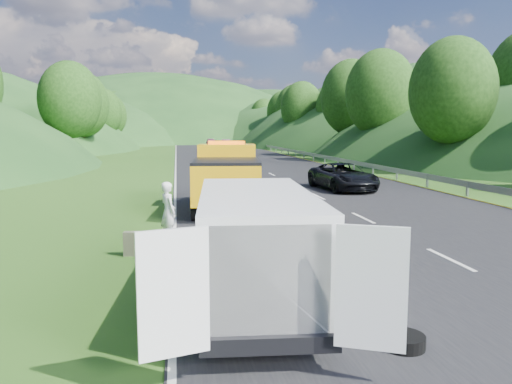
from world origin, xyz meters
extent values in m
plane|color=#38661E|center=(0.00, 0.00, 0.00)|extent=(320.00, 320.00, 0.00)
cube|color=black|center=(3.00, 40.00, 0.01)|extent=(14.00, 200.00, 0.02)
cube|color=gray|center=(10.30, 52.50, 0.00)|extent=(0.06, 140.00, 1.52)
cylinder|color=black|center=(-2.63, 8.83, 0.55)|extent=(0.50, 1.14, 1.10)
cylinder|color=black|center=(-0.54, 8.61, 0.55)|extent=(0.50, 1.14, 1.10)
cylinder|color=black|center=(-3.09, 4.44, 0.55)|extent=(0.50, 1.14, 1.10)
cylinder|color=black|center=(-1.01, 4.22, 0.55)|extent=(0.50, 1.14, 1.10)
cube|color=#EDA90C|center=(-1.68, 7.79, 1.60)|extent=(2.55, 2.01, 2.10)
cube|color=#EDA90C|center=(-1.95, 5.32, 1.33)|extent=(2.81, 3.99, 1.44)
cube|color=black|center=(-1.95, 5.32, 2.10)|extent=(2.81, 3.99, 0.11)
cube|color=black|center=(-1.55, 9.11, 0.99)|extent=(2.34, 1.55, 0.77)
cube|color=black|center=(-1.48, 9.77, 0.77)|extent=(2.33, 0.46, 0.55)
cube|color=#EDA90C|center=(-1.50, 9.49, 1.71)|extent=(2.29, 1.10, 1.21)
cube|color=orange|center=(-1.68, 7.79, 2.71)|extent=(1.57, 0.44, 0.18)
cube|color=black|center=(-1.60, 8.56, 1.99)|extent=(2.10, 0.31, 0.99)
cylinder|color=black|center=(-3.11, -2.81, 0.38)|extent=(0.35, 0.78, 0.76)
cylinder|color=black|center=(-1.40, -2.95, 0.38)|extent=(0.35, 0.78, 0.76)
cylinder|color=black|center=(-3.36, -6.05, 0.38)|extent=(0.35, 0.78, 0.76)
cylinder|color=black|center=(-1.65, -6.18, 0.38)|extent=(0.35, 0.78, 0.76)
cube|color=white|center=(-2.39, -4.59, 1.29)|extent=(2.34, 5.11, 1.77)
cube|color=white|center=(-2.18, -1.97, 0.91)|extent=(1.97, 1.01, 0.96)
cube|color=black|center=(-2.20, -2.16, 1.67)|extent=(1.79, 0.46, 0.80)
cube|color=black|center=(-2.58, -7.02, 1.29)|extent=(1.63, 0.22, 1.53)
cube|color=white|center=(-3.85, -7.36, 1.29)|extent=(0.89, 0.30, 1.62)
cube|color=white|center=(-1.37, -7.55, 1.29)|extent=(0.85, 0.43, 1.62)
cube|color=black|center=(-2.58, -7.12, 0.43)|extent=(1.92, 0.29, 0.24)
imported|color=white|center=(-4.06, 1.16, 0.00)|extent=(0.70, 0.78, 1.77)
imported|color=tan|center=(-1.97, 0.45, 0.00)|extent=(0.57, 0.52, 0.94)
imported|color=#222227|center=(-1.44, -4.45, 0.00)|extent=(1.20, 0.87, 1.68)
cube|color=#595842|center=(-4.99, -0.26, 0.32)|extent=(0.42, 0.27, 0.64)
cylinder|color=black|center=(-0.45, -6.63, 0.00)|extent=(0.65, 0.65, 0.20)
imported|color=black|center=(5.09, 12.44, 0.00)|extent=(2.87, 5.37, 1.44)
imported|color=#525357|center=(1.75, 61.60, 0.00)|extent=(1.68, 4.18, 1.42)
imported|color=brown|center=(5.22, 78.79, 0.00)|extent=(1.45, 4.16, 1.37)
imported|color=#9F4F6B|center=(2.94, 85.20, 0.00)|extent=(1.87, 4.61, 1.34)
camera|label=1|loc=(-3.78, -13.37, 3.31)|focal=35.00mm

